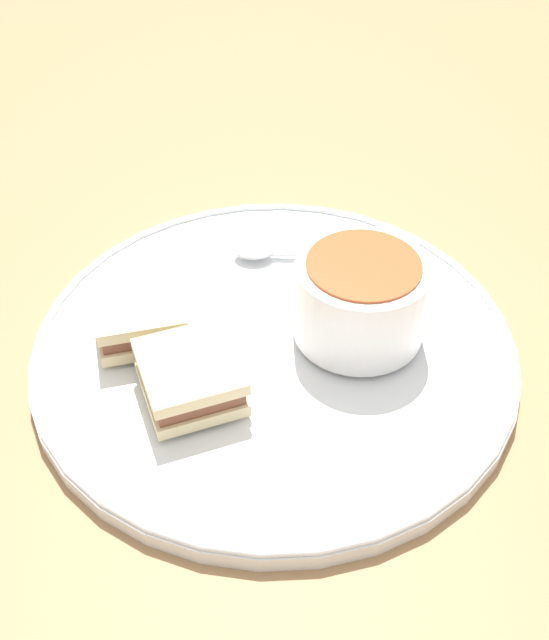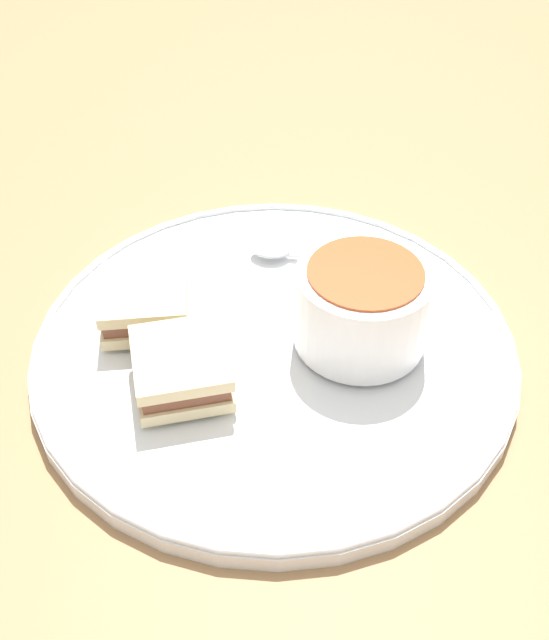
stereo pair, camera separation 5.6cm
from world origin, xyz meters
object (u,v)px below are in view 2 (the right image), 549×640
at_px(soup_bowl, 362,306).
at_px(sandwich_half_near, 145,302).
at_px(spoon, 281,251).
at_px(sandwich_half_far, 181,368).

xyz_separation_m(soup_bowl, sandwich_half_near, (0.15, 0.07, -0.02)).
relative_size(soup_bowl, spoon, 0.87).
height_order(soup_bowl, sandwich_half_far, soup_bowl).
bearing_deg(soup_bowl, sandwich_half_far, 52.74).
bearing_deg(sandwich_half_near, soup_bowl, -155.27).
distance_m(soup_bowl, sandwich_half_far, 0.14).
xyz_separation_m(sandwich_half_near, sandwich_half_far, (-0.07, 0.04, 0.00)).
distance_m(soup_bowl, spoon, 0.12).
bearing_deg(sandwich_half_near, spoon, -109.66).
distance_m(sandwich_half_near, sandwich_half_far, 0.08).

